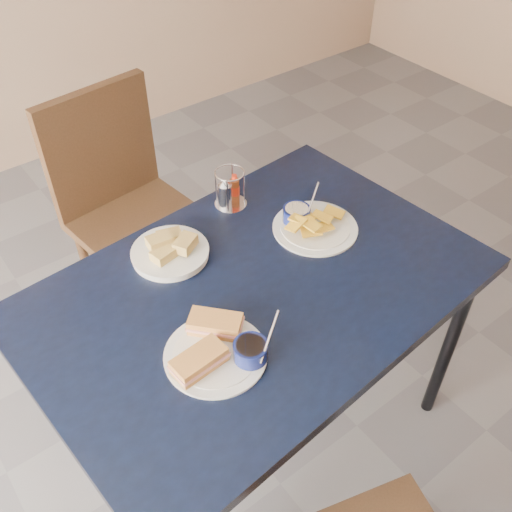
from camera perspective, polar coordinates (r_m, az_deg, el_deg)
ground at (r=2.16m, az=2.45°, el=-21.81°), size 6.00×6.00×0.00m
dining_table at (r=1.71m, az=0.01°, el=-4.32°), size 1.38×0.98×0.75m
chair_far at (r=2.36m, az=-12.93°, el=5.93°), size 0.51×0.50×0.99m
sandwich_plate at (r=1.49m, az=-3.77°, el=-9.13°), size 0.30×0.28×0.12m
plantain_plate at (r=1.86m, az=5.28°, el=3.36°), size 0.28×0.28×0.12m
bread_basket at (r=1.76m, az=-8.59°, el=0.55°), size 0.24×0.24×0.07m
condiment_caddy at (r=1.92m, az=-2.73°, el=6.45°), size 0.11×0.11×0.14m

